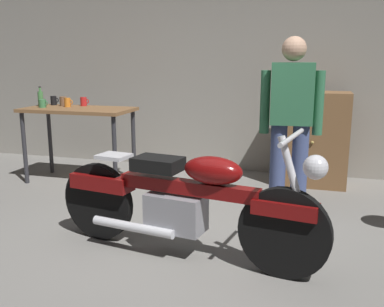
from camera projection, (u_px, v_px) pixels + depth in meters
ground_plane at (160, 254)px, 3.35m from camera, size 12.00×12.00×0.00m
back_wall at (233, 52)px, 5.64m from camera, size 8.00×0.12×3.10m
workbench at (78, 117)px, 5.18m from camera, size 1.30×0.64×0.90m
motorcycle at (184, 200)px, 3.23m from camera, size 2.17×0.68×1.00m
person_standing at (291, 119)px, 4.01m from camera, size 0.57×0.25×1.67m
wooden_dresser at (313, 139)px, 5.10m from camera, size 0.80×0.47×1.10m
mug_orange_travel at (68, 102)px, 5.26m from camera, size 0.11×0.07×0.11m
mug_green_speckled at (43, 103)px, 5.18m from camera, size 0.12×0.09×0.10m
mug_red_diner at (84, 102)px, 5.36m from camera, size 0.11×0.08×0.11m
mug_brown_stoneware at (63, 101)px, 5.38m from camera, size 0.13×0.09×0.11m
mug_black_matte at (54, 100)px, 5.47m from camera, size 0.11×0.07×0.11m
bottle at (41, 98)px, 5.32m from camera, size 0.06×0.06×0.24m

